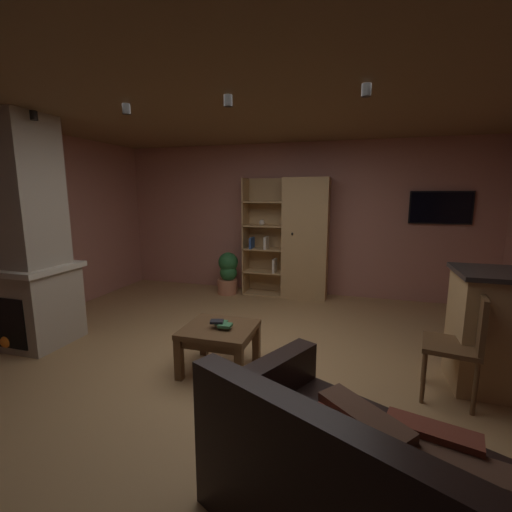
# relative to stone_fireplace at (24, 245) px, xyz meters

# --- Properties ---
(floor) EXTENTS (6.15, 5.61, 0.02)m
(floor) POSITION_rel_stone_fireplace_xyz_m (2.53, 0.12, -1.14)
(floor) COLOR #A37A4C
(floor) RESTS_ON ground
(wall_back) EXTENTS (6.27, 0.06, 2.52)m
(wall_back) POSITION_rel_stone_fireplace_xyz_m (2.53, 2.96, 0.12)
(wall_back) COLOR #AD7060
(wall_back) RESTS_ON ground
(ceiling) EXTENTS (6.15, 5.61, 0.02)m
(ceiling) POSITION_rel_stone_fireplace_xyz_m (2.53, 0.12, 1.39)
(ceiling) COLOR brown
(window_pane_back) EXTENTS (0.80, 0.01, 0.91)m
(window_pane_back) POSITION_rel_stone_fireplace_xyz_m (1.97, 2.92, 0.19)
(window_pane_back) COLOR white
(stone_fireplace) EXTENTS (0.93, 0.79, 2.52)m
(stone_fireplace) POSITION_rel_stone_fireplace_xyz_m (0.00, 0.00, 0.00)
(stone_fireplace) COLOR tan
(stone_fireplace) RESTS_ON ground
(bookshelf_cabinet) EXTENTS (1.39, 0.41, 1.95)m
(bookshelf_cabinet) POSITION_rel_stone_fireplace_xyz_m (2.64, 2.68, -0.17)
(bookshelf_cabinet) COLOR tan
(bookshelf_cabinet) RESTS_ON ground
(leather_couch) EXTENTS (1.87, 1.57, 0.84)m
(leather_couch) POSITION_rel_stone_fireplace_xyz_m (3.68, -1.42, -0.83)
(leather_couch) COLOR black
(leather_couch) RESTS_ON ground
(coffee_table) EXTENTS (0.66, 0.62, 0.44)m
(coffee_table) POSITION_rel_stone_fireplace_xyz_m (2.32, -0.01, -0.78)
(coffee_table) COLOR brown
(coffee_table) RESTS_ON ground
(table_book_0) EXTENTS (0.11, 0.11, 0.03)m
(table_book_0) POSITION_rel_stone_fireplace_xyz_m (2.31, 0.06, -0.68)
(table_book_0) COLOR #387247
(table_book_0) RESTS_ON coffee_table
(table_book_1) EXTENTS (0.13, 0.11, 0.03)m
(table_book_1) POSITION_rel_stone_fireplace_xyz_m (2.40, -0.06, -0.65)
(table_book_1) COLOR #387247
(table_book_1) RESTS_ON coffee_table
(table_book_2) EXTENTS (0.14, 0.12, 0.02)m
(table_book_2) POSITION_rel_stone_fireplace_xyz_m (2.31, -0.05, -0.63)
(table_book_2) COLOR black
(table_book_2) RESTS_ON coffee_table
(dining_chair) EXTENTS (0.49, 0.49, 0.92)m
(dining_chair) POSITION_rel_stone_fireplace_xyz_m (4.40, 0.08, -0.61)
(dining_chair) COLOR brown
(dining_chair) RESTS_ON ground
(potted_floor_plant) EXTENTS (0.35, 0.35, 0.71)m
(potted_floor_plant) POSITION_rel_stone_fireplace_xyz_m (1.44, 2.51, -0.77)
(potted_floor_plant) COLOR #B77051
(potted_floor_plant) RESTS_ON ground
(wall_mounted_tv) EXTENTS (0.87, 0.06, 0.49)m
(wall_mounted_tv) POSITION_rel_stone_fireplace_xyz_m (4.71, 2.89, 0.35)
(wall_mounted_tv) COLOR black
(track_light_spot_0) EXTENTS (0.07, 0.07, 0.09)m
(track_light_spot_0) POSITION_rel_stone_fireplace_xyz_m (0.45, -0.11, 1.31)
(track_light_spot_0) COLOR black
(track_light_spot_1) EXTENTS (0.07, 0.07, 0.09)m
(track_light_spot_1) POSITION_rel_stone_fireplace_xyz_m (1.49, -0.09, 1.31)
(track_light_spot_1) COLOR black
(track_light_spot_2) EXTENTS (0.07, 0.07, 0.09)m
(track_light_spot_2) POSITION_rel_stone_fireplace_xyz_m (2.47, -0.10, 1.31)
(track_light_spot_2) COLOR black
(track_light_spot_3) EXTENTS (0.07, 0.07, 0.09)m
(track_light_spot_3) POSITION_rel_stone_fireplace_xyz_m (3.55, -0.09, 1.31)
(track_light_spot_3) COLOR black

